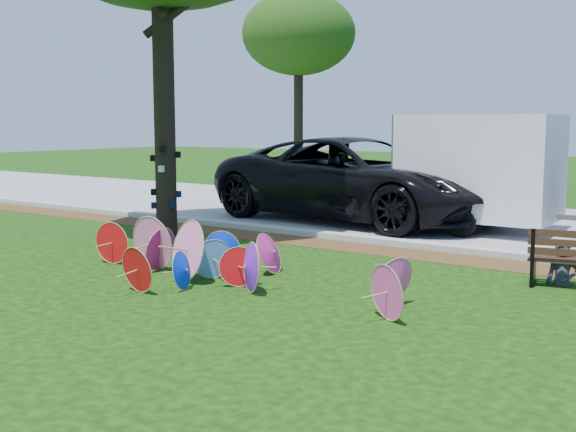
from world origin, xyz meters
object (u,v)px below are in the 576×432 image
at_px(black_van, 358,180).
at_px(person_left, 564,242).
at_px(parasol_pile, 207,255).
at_px(cargo_trailer, 480,167).

bearing_deg(black_van, person_left, -119.52).
height_order(parasol_pile, cargo_trailer, cargo_trailer).
bearing_deg(person_left, parasol_pile, -160.20).
xyz_separation_m(black_van, cargo_trailer, (3.04, 0.09, 0.42)).
bearing_deg(person_left, black_van, 132.55).
relative_size(parasol_pile, black_van, 0.87).
bearing_deg(parasol_pile, cargo_trailer, 77.68).
relative_size(parasol_pile, cargo_trailer, 1.96).
bearing_deg(black_van, cargo_trailer, -82.51).
xyz_separation_m(parasol_pile, black_van, (-1.47, 7.11, 0.64)).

